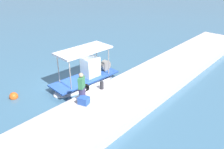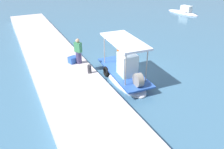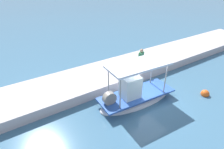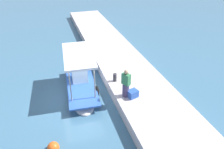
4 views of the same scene
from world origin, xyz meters
name	(u,v)px [view 1 (image 1 of 4)]	position (x,y,z in m)	size (l,w,h in m)	color
ground_plane	(76,87)	(0.00, 0.00, 0.00)	(120.00, 120.00, 0.00)	#3F6A87
dock_quay	(117,102)	(0.00, -3.69, 0.33)	(36.00, 3.74, 0.67)	beige
main_fishing_boat	(86,78)	(0.80, -0.19, 0.46)	(5.27, 2.12, 3.00)	silver
fisherman_near_bollard	(82,88)	(-1.53, -2.41, 1.45)	(0.56, 0.52, 1.72)	#40385D
mooring_bollard	(102,85)	(0.18, -2.31, 0.93)	(0.24, 0.24, 0.53)	#2D2D33
cargo_crate	(84,100)	(-1.74, -2.76, 0.88)	(0.56, 0.45, 0.43)	#2C56B0
marker_buoy	(14,96)	(-3.60, 1.89, 0.11)	(0.56, 0.56, 0.56)	orange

